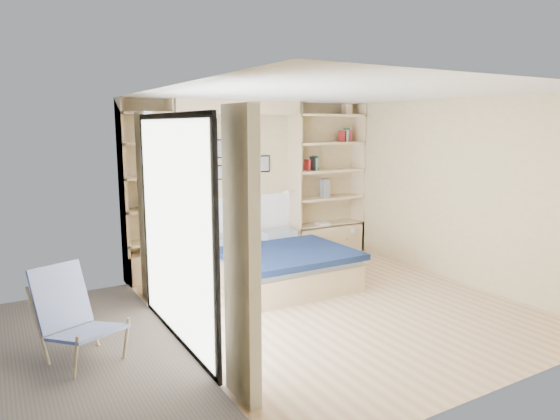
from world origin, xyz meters
TOP-DOWN VIEW (x-y plane):
  - ground at (0.00, 0.00)m, footprint 4.50×4.50m
  - room_shell at (-0.39, 1.52)m, footprint 4.50×4.50m
  - bed at (-0.15, 1.21)m, footprint 1.66×2.06m
  - photo_gallery at (-0.45, 2.22)m, footprint 1.48×0.02m
  - reading_lamps at (-0.30, 2.00)m, footprint 1.92×0.12m
  - shelf_decor at (1.06, 2.07)m, footprint 3.55×0.23m
  - deck_chair at (-2.92, 0.08)m, footprint 0.80×1.00m

SIDE VIEW (x-z plane):
  - ground at x=0.00m, z-range 0.00..0.00m
  - bed at x=-0.15m, z-range -0.27..0.80m
  - deck_chair at x=-2.92m, z-range -0.02..0.86m
  - room_shell at x=-0.39m, z-range -1.17..3.33m
  - reading_lamps at x=-0.30m, z-range 1.03..1.17m
  - photo_gallery at x=-0.45m, z-range 1.19..2.01m
  - shelf_decor at x=1.06m, z-range 0.67..2.70m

